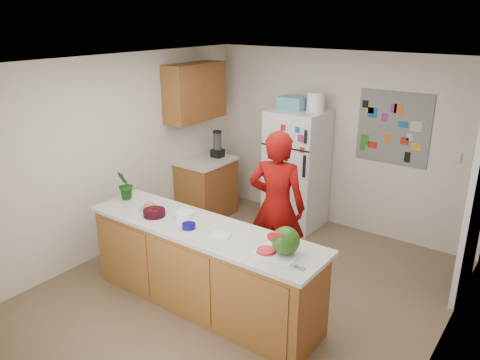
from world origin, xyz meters
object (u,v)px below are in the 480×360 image
Objects in this scene: refrigerator at (296,169)px; watermelon at (286,241)px; cherry_bowl at (154,213)px; person at (277,207)px.

refrigerator reaches higher than watermelon.
refrigerator is 7.21× the size of cherry_bowl.
person reaches higher than cherry_bowl.
refrigerator is at bearing 82.28° from cherry_bowl.
watermelon is (1.23, -2.38, 0.21)m from refrigerator.
refrigerator is 2.49m from cherry_bowl.
watermelon is at bearing -62.65° from refrigerator.
refrigerator reaches higher than cherry_bowl.
person is at bearing 49.05° from cherry_bowl.
person is 1.17m from watermelon.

